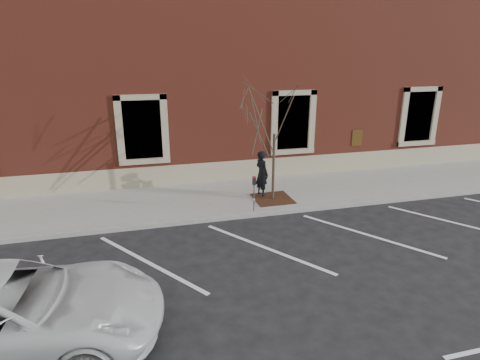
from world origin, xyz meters
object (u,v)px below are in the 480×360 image
object	(u,v)px
parking_meter	(254,187)
white_truck	(2,313)
sapling	(275,115)
man	(262,174)

from	to	relation	value
parking_meter	white_truck	xyz separation A→B (m)	(-6.17, -4.89, -0.19)
parking_meter	white_truck	bearing A→B (deg)	-117.55
sapling	white_truck	size ratio (longest dim) A/B	0.75
man	parking_meter	distance (m)	1.48
man	white_truck	world-z (taller)	man
sapling	white_truck	world-z (taller)	sapling
white_truck	sapling	bearing A→B (deg)	-45.95
sapling	white_truck	bearing A→B (deg)	-141.10
sapling	parking_meter	bearing A→B (deg)	-138.19
parking_meter	man	bearing A→B (deg)	86.50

